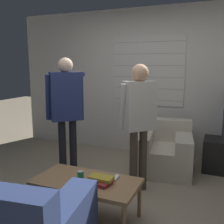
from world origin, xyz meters
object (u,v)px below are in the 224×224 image
person_right_standing (139,113)px  spare_remote (116,178)px  coffee_table (87,184)px  book_stack (100,180)px  armchair_beige (163,151)px  person_left_standing (66,104)px  soda_can (80,177)px

person_right_standing → spare_remote: size_ratio=12.10×
coffee_table → book_stack: 0.18m
armchair_beige → person_right_standing: size_ratio=0.59×
book_stack → spare_remote: 0.19m
person_left_standing → spare_remote: person_left_standing is taller
armchair_beige → book_stack: 1.64m
coffee_table → book_stack: bearing=-6.7°
coffee_table → person_right_standing: (0.29, 0.82, 0.62)m
book_stack → soda_can: (-0.19, -0.06, 0.03)m
soda_can → spare_remote: 0.37m
person_right_standing → book_stack: size_ratio=6.40×
coffee_table → person_right_standing: size_ratio=0.67×
person_right_standing → book_stack: 1.01m
person_left_standing → book_stack: person_left_standing is taller
book_stack → spare_remote: size_ratio=1.89×
person_left_standing → person_right_standing: (0.99, 0.07, -0.06)m
book_stack → person_right_standing: bearing=81.4°
person_right_standing → soda_can: person_right_standing is taller
coffee_table → spare_remote: 0.31m
soda_can → armchair_beige: bearing=73.7°
spare_remote → soda_can: bearing=-146.1°
armchair_beige → person_right_standing: person_right_standing is taller
person_left_standing → book_stack: 1.31m
armchair_beige → soda_can: (-0.49, -1.66, 0.19)m
person_left_standing → book_stack: bearing=-86.1°
coffee_table → armchair_beige: bearing=73.7°
armchair_beige → coffee_table: 1.65m
armchair_beige → person_left_standing: size_ratio=0.56×
person_left_standing → book_stack: size_ratio=6.72×
person_right_standing → spare_remote: 0.89m
spare_remote → person_left_standing: bearing=144.5°
person_left_standing → person_right_standing: 0.99m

